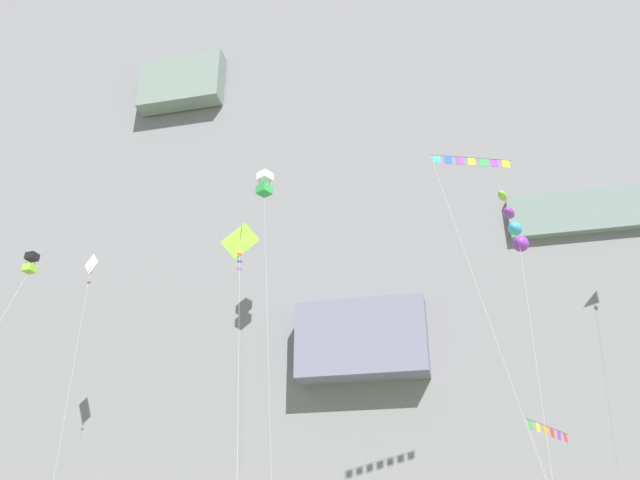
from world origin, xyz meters
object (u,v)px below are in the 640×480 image
object	(u,v)px
kite_diamond_upper_left	(240,245)
kite_diamond_low_left	(90,271)
kite_box_high_center	(30,265)
kite_banner_mid_center	(473,172)
kite_windsock_near_cliff	(515,230)
kite_banner_low_center	(549,434)
kite_box_far_right	(265,184)

from	to	relation	value
kite_diamond_upper_left	kite_diamond_low_left	distance (m)	19.08
kite_diamond_upper_left	kite_box_high_center	world-z (taller)	kite_diamond_upper_left
kite_banner_mid_center	kite_windsock_near_cliff	distance (m)	4.78
kite_box_high_center	kite_diamond_upper_left	bearing A→B (deg)	38.99
kite_diamond_low_left	kite_box_high_center	xyz separation A→B (m)	(7.17, -16.38, -7.69)
kite_windsock_near_cliff	kite_banner_low_center	bearing A→B (deg)	83.01
kite_banner_low_center	kite_diamond_upper_left	bearing A→B (deg)	-145.86
kite_banner_low_center	kite_windsock_near_cliff	distance (m)	15.21
kite_diamond_low_left	kite_banner_low_center	bearing A→B (deg)	6.18
kite_banner_mid_center	kite_windsock_near_cliff	world-z (taller)	kite_banner_mid_center
kite_box_far_right	kite_diamond_upper_left	distance (m)	15.81
kite_banner_low_center	kite_windsock_near_cliff	bearing A→B (deg)	-96.99
kite_box_high_center	kite_diamond_low_left	bearing A→B (deg)	113.64
kite_banner_mid_center	kite_diamond_low_left	size ratio (longest dim) A/B	0.99
kite_banner_mid_center	kite_diamond_upper_left	bearing A→B (deg)	-175.96
kite_box_far_right	kite_diamond_upper_left	xyz separation A→B (m)	(2.02, -10.62, -11.54)
kite_box_far_right	kite_windsock_near_cliff	distance (m)	24.34
kite_windsock_near_cliff	kite_box_high_center	world-z (taller)	kite_windsock_near_cliff
kite_box_far_right	kite_diamond_low_left	distance (m)	16.49
kite_diamond_low_left	kite_banner_low_center	size ratio (longest dim) A/B	2.40
kite_diamond_upper_left	kite_banner_low_center	xyz separation A→B (m)	(18.67, 12.66, -10.35)
kite_diamond_upper_left	kite_box_high_center	size ratio (longest dim) A/B	1.27
kite_diamond_upper_left	kite_banner_low_center	world-z (taller)	kite_diamond_upper_left
kite_box_high_center	kite_box_far_right	bearing A→B (deg)	68.15
kite_box_far_right	kite_banner_low_center	xyz separation A→B (m)	(20.69, 2.04, -21.89)
kite_windsock_near_cliff	kite_box_high_center	distance (m)	28.33
kite_diamond_low_left	kite_box_high_center	world-z (taller)	kite_diamond_low_left
kite_banner_mid_center	kite_diamond_upper_left	size ratio (longest dim) A/B	1.17
kite_banner_low_center	kite_box_high_center	world-z (taller)	kite_box_high_center
kite_banner_mid_center	kite_box_high_center	xyz separation A→B (m)	(-24.52, -8.60, -8.06)
kite_banner_mid_center	kite_box_high_center	world-z (taller)	kite_banner_mid_center
kite_banner_low_center	kite_box_high_center	xyz separation A→B (m)	(-27.96, -20.19, 6.46)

